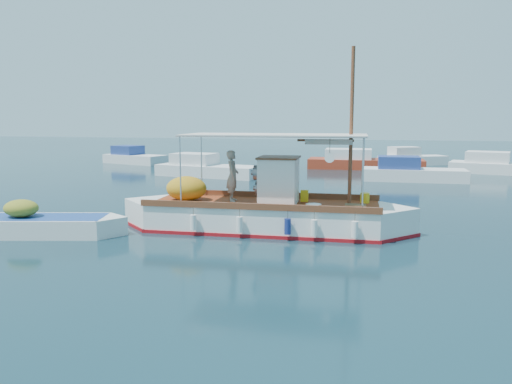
# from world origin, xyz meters

# --- Properties ---
(ground) EXTENTS (160.00, 160.00, 0.00)m
(ground) POSITION_xyz_m (0.00, 0.00, 0.00)
(ground) COLOR black
(ground) RESTS_ON ground
(fishing_caique) EXTENTS (10.97, 3.28, 6.69)m
(fishing_caique) POSITION_xyz_m (-0.87, 0.28, 0.59)
(fishing_caique) COLOR white
(fishing_caique) RESTS_ON ground
(dinghy) EXTENTS (5.78, 2.60, 1.45)m
(dinghy) POSITION_xyz_m (-8.19, -2.36, 0.30)
(dinghy) COLOR white
(dinghy) RESTS_ON ground
(bg_boat_nw) EXTENTS (7.74, 3.73, 1.80)m
(bg_boat_nw) POSITION_xyz_m (-8.46, 15.97, 0.49)
(bg_boat_nw) COLOR silver
(bg_boat_nw) RESTS_ON ground
(bg_boat_n) EXTENTS (9.15, 2.89, 1.80)m
(bg_boat_n) POSITION_xyz_m (2.15, 23.94, 0.49)
(bg_boat_n) COLOR maroon
(bg_boat_n) RESTS_ON ground
(bg_boat_ne) EXTENTS (6.55, 2.26, 1.80)m
(bg_boat_ne) POSITION_xyz_m (5.45, 16.60, 0.49)
(bg_boat_ne) COLOR silver
(bg_boat_ne) RESTS_ON ground
(bg_boat_e) EXTENTS (7.79, 4.46, 1.80)m
(bg_boat_e) POSITION_xyz_m (12.20, 22.64, 0.49)
(bg_boat_e) COLOR silver
(bg_boat_e) RESTS_ON ground
(bg_boat_far_w) EXTENTS (6.34, 4.06, 1.80)m
(bg_boat_far_w) POSITION_xyz_m (-18.10, 24.07, 0.49)
(bg_boat_far_w) COLOR silver
(bg_boat_far_w) RESTS_ON ground
(bg_boat_far_n) EXTENTS (6.12, 4.40, 1.80)m
(bg_boat_far_n) POSITION_xyz_m (6.27, 28.27, 0.49)
(bg_boat_far_n) COLOR silver
(bg_boat_far_n) RESTS_ON ground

